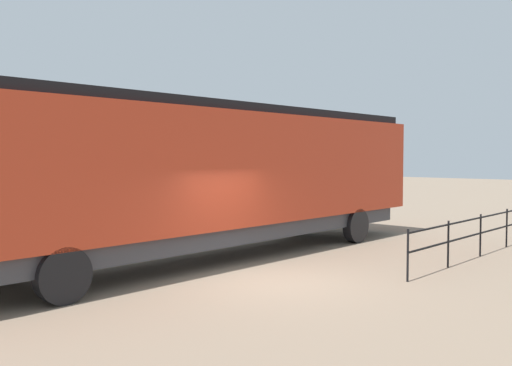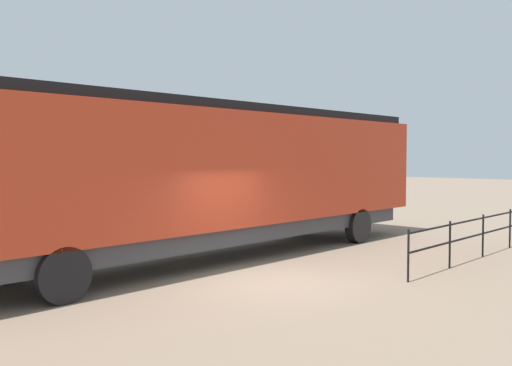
# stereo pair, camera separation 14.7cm
# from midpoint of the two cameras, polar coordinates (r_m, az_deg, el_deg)

# --- Properties ---
(ground_plane) EXTENTS (120.00, 120.00, 0.00)m
(ground_plane) POSITION_cam_midpoint_polar(r_m,az_deg,el_deg) (12.60, 1.23, -10.06)
(ground_plane) COLOR #84705B
(locomotive) EXTENTS (2.94, 15.95, 4.17)m
(locomotive) POSITION_cam_midpoint_polar(r_m,az_deg,el_deg) (15.47, -3.43, 1.07)
(locomotive) COLOR red
(locomotive) RESTS_ON ground_plane
(platform_fence) EXTENTS (0.05, 8.64, 1.18)m
(platform_fence) POSITION_cam_midpoint_polar(r_m,az_deg,el_deg) (16.79, 21.70, -4.36)
(platform_fence) COLOR black
(platform_fence) RESTS_ON ground_plane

